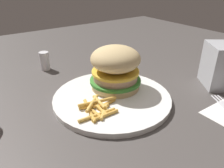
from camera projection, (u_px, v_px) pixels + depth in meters
The scene contains 6 objects.
ground_plane at pixel (122, 104), 0.49m from camera, with size 1.60×1.60×0.00m, color #47423F.
plate at pixel (112, 98), 0.50m from camera, with size 0.27×0.27×0.01m, color white.
sandwich at pixel (115, 67), 0.51m from camera, with size 0.12×0.12×0.10m.
fries_pile at pixel (97, 108), 0.45m from camera, with size 0.10×0.09×0.01m.
napkin_dispenser at pixel (219, 66), 0.55m from camera, with size 0.09×0.06×0.11m, color #B7BABF.
salt_shaker at pixel (45, 61), 0.65m from camera, with size 0.03×0.03×0.06m, color white.
Camera 1 is at (-0.26, -0.33, 0.26)m, focal length 34.95 mm.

